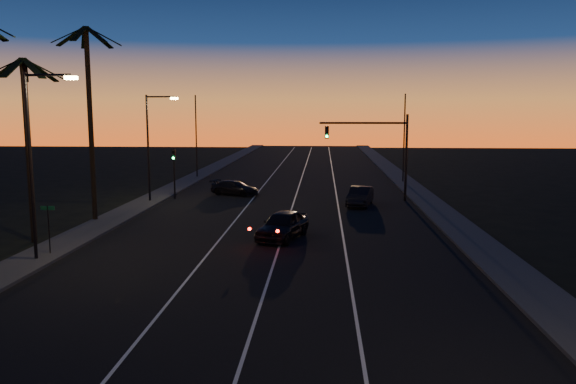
# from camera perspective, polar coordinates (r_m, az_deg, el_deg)

# --- Properties ---
(road) EXTENTS (20.00, 170.00, 0.01)m
(road) POSITION_cam_1_polar(r_m,az_deg,el_deg) (36.38, -0.91, -3.22)
(road) COLOR black
(road) RESTS_ON ground
(sidewalk_left) EXTENTS (2.40, 170.00, 0.16)m
(sidewalk_left) POSITION_cam_1_polar(r_m,az_deg,el_deg) (38.86, -17.63, -2.76)
(sidewalk_left) COLOR #323230
(sidewalk_left) RESTS_ON ground
(sidewalk_right) EXTENTS (2.40, 170.00, 0.16)m
(sidewalk_right) POSITION_cam_1_polar(r_m,az_deg,el_deg) (37.23, 16.57, -3.19)
(sidewalk_right) COLOR #323230
(sidewalk_right) RESTS_ON ground
(lane_stripe_left) EXTENTS (0.12, 160.00, 0.01)m
(lane_stripe_left) POSITION_cam_1_polar(r_m,az_deg,el_deg) (36.73, -5.59, -3.13)
(lane_stripe_left) COLOR silver
(lane_stripe_left) RESTS_ON road
(lane_stripe_mid) EXTENTS (0.12, 160.00, 0.01)m
(lane_stripe_mid) POSITION_cam_1_polar(r_m,az_deg,el_deg) (36.35, -0.12, -3.21)
(lane_stripe_mid) COLOR silver
(lane_stripe_mid) RESTS_ON road
(lane_stripe_right) EXTENTS (0.12, 160.00, 0.01)m
(lane_stripe_right) POSITION_cam_1_polar(r_m,az_deg,el_deg) (36.30, 5.41, -3.27)
(lane_stripe_right) COLOR silver
(lane_stripe_right) RESTS_ON road
(palm_mid) EXTENTS (4.25, 4.16, 10.03)m
(palm_mid) POSITION_cam_1_polar(r_m,az_deg,el_deg) (33.62, -24.97, 5.82)
(palm_mid) COLOR black
(palm_mid) RESTS_ON ground
(palm_far) EXTENTS (4.25, 4.16, 12.53)m
(palm_far) POSITION_cam_1_polar(r_m,az_deg,el_deg) (38.60, -19.51, 8.33)
(palm_far) COLOR black
(palm_far) RESTS_ON ground
(streetlight_left_near) EXTENTS (2.55, 0.26, 9.00)m
(streetlight_left_near) POSITION_cam_1_polar(r_m,az_deg,el_deg) (28.96, -24.26, 3.77)
(streetlight_left_near) COLOR black
(streetlight_left_near) RESTS_ON ground
(streetlight_left_far) EXTENTS (2.55, 0.26, 8.50)m
(streetlight_left_far) POSITION_cam_1_polar(r_m,az_deg,el_deg) (45.65, -13.68, 5.25)
(streetlight_left_far) COLOR black
(streetlight_left_far) RESTS_ON ground
(street_sign) EXTENTS (0.70, 0.06, 2.60)m
(street_sign) POSITION_cam_1_polar(r_m,az_deg,el_deg) (30.34, -23.15, -2.99)
(street_sign) COLOR black
(street_sign) RESTS_ON ground
(signal_mast) EXTENTS (7.10, 0.41, 7.00)m
(signal_mast) POSITION_cam_1_polar(r_m,az_deg,el_deg) (45.83, 9.03, 5.04)
(signal_mast) COLOR black
(signal_mast) RESTS_ON ground
(signal_post) EXTENTS (0.28, 0.37, 4.20)m
(signal_post) POSITION_cam_1_polar(r_m,az_deg,el_deg) (47.37, -11.51, 2.78)
(signal_post) COLOR black
(signal_post) RESTS_ON ground
(far_pole_left) EXTENTS (0.14, 0.14, 9.00)m
(far_pole_left) POSITION_cam_1_polar(r_m,az_deg,el_deg) (62.17, -9.31, 5.55)
(far_pole_left) COLOR black
(far_pole_left) RESTS_ON ground
(far_pole_right) EXTENTS (0.14, 0.14, 9.00)m
(far_pole_right) POSITION_cam_1_polar(r_m,az_deg,el_deg) (58.21, 11.71, 5.33)
(far_pole_right) COLOR black
(far_pole_right) RESTS_ON ground
(lead_car) EXTENTS (3.27, 5.50, 1.59)m
(lead_car) POSITION_cam_1_polar(r_m,az_deg,el_deg) (31.93, -0.53, -3.35)
(lead_car) COLOR black
(lead_car) RESTS_ON road
(right_car) EXTENTS (2.44, 4.62, 1.45)m
(right_car) POSITION_cam_1_polar(r_m,az_deg,el_deg) (43.54, 7.34, -0.43)
(right_car) COLOR black
(right_car) RESTS_ON road
(cross_car) EXTENTS (4.68, 3.28, 1.26)m
(cross_car) POSITION_cam_1_polar(r_m,az_deg,el_deg) (48.94, -5.43, 0.42)
(cross_car) COLOR black
(cross_car) RESTS_ON road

